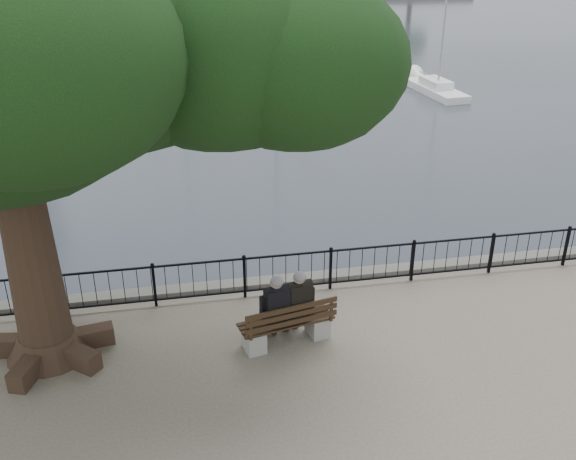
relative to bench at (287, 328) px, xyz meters
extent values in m
cube|color=#4B4942|center=(0.39, 2.44, -0.86)|extent=(200.00, 0.40, 1.20)
cube|color=black|center=(0.39, 1.94, 0.62)|extent=(22.00, 0.04, 0.04)
cube|color=black|center=(0.39, 1.94, -0.21)|extent=(22.00, 0.04, 0.04)
cube|color=gray|center=(-0.69, -0.10, -0.13)|extent=(0.47, 0.55, 0.44)
cube|color=gray|center=(0.67, 0.19, -0.13)|extent=(0.47, 0.55, 0.44)
cube|color=black|center=(-0.01, 0.04, 0.13)|extent=(2.00, 0.92, 0.04)
cube|color=black|center=(0.05, -0.24, 0.45)|extent=(1.90, 0.44, 0.43)
cube|color=black|center=(-0.24, 0.00, 0.26)|extent=(0.45, 0.40, 0.26)
cube|color=black|center=(-0.22, -0.11, 0.66)|extent=(0.52, 0.35, 0.64)
sphere|color=tan|center=(-0.23, -0.07, 1.12)|extent=(0.25, 0.25, 0.25)
ellipsoid|color=slate|center=(-0.22, -0.10, 1.15)|extent=(0.26, 0.26, 0.22)
cube|color=black|center=(-0.31, 0.31, -0.11)|extent=(0.43, 0.53, 0.48)
cube|color=black|center=(0.23, 0.10, 0.26)|extent=(0.45, 0.40, 0.26)
cube|color=black|center=(0.25, -0.01, 0.66)|extent=(0.52, 0.35, 0.64)
sphere|color=tan|center=(0.25, 0.03, 1.12)|extent=(0.25, 0.25, 0.25)
ellipsoid|color=slate|center=(0.25, 0.00, 1.15)|extent=(0.26, 0.26, 0.22)
cube|color=black|center=(0.17, 0.41, -0.11)|extent=(0.43, 0.53, 0.48)
cone|color=black|center=(-4.69, 0.54, -0.12)|extent=(1.64, 1.64, 0.48)
cone|color=black|center=(-4.69, 0.54, 2.54)|extent=(1.06, 1.06, 5.78)
ellipsoid|color=black|center=(-2.86, 0.92, 5.62)|extent=(5.01, 5.01, 3.91)
ellipsoid|color=black|center=(-1.03, 0.63, 5.43)|extent=(4.43, 4.43, 3.46)
ellipsoid|color=black|center=(0.22, 0.25, 5.23)|extent=(3.86, 3.86, 3.01)
ellipsoid|color=black|center=(-3.83, -1.10, 5.62)|extent=(4.43, 4.43, 3.46)
ellipsoid|color=black|center=(-2.09, 1.89, 6.01)|extent=(4.24, 4.24, 3.31)
cube|color=#4B4942|center=(-17.61, 61.44, -0.76)|extent=(10.02, 10.02, 1.40)
cube|color=#4B4942|center=(2.39, 49.44, -0.76)|extent=(5.91, 5.91, 1.40)
cube|color=white|center=(-1.16, 25.18, -1.26)|extent=(3.15, 5.60, 0.60)
cube|color=white|center=(-1.16, 25.18, -0.76)|extent=(1.75, 2.44, 0.45)
cube|color=white|center=(3.11, 19.42, -1.26)|extent=(2.87, 5.59, 0.60)
cube|color=white|center=(3.11, 19.42, -0.76)|extent=(1.64, 2.41, 0.45)
cylinder|color=#ACAEB9|center=(3.11, 19.12, 4.04)|extent=(0.12, 0.12, 10.00)
cube|color=white|center=(13.10, 23.53, -1.26)|extent=(1.95, 5.47, 0.60)
cube|color=white|center=(13.10, 23.53, -0.76)|extent=(1.28, 2.27, 0.45)
cube|color=white|center=(-0.28, 35.30, -1.26)|extent=(2.27, 5.22, 0.56)
cube|color=white|center=(-0.28, 35.30, -0.76)|extent=(1.38, 2.21, 0.42)
cube|color=white|center=(9.70, 39.23, -1.26)|extent=(1.85, 5.06, 0.55)
cube|color=white|center=(9.70, 39.23, -0.76)|extent=(1.20, 2.11, 0.41)
cube|color=white|center=(-3.13, 38.74, -1.26)|extent=(2.99, 5.52, 0.59)
cube|color=white|center=(-3.13, 38.74, -0.76)|extent=(1.68, 2.39, 0.44)
cube|color=white|center=(9.14, 41.16, -1.26)|extent=(1.77, 5.63, 0.62)
cube|color=white|center=(9.14, 41.16, -0.76)|extent=(1.23, 2.32, 0.46)
camera|label=1|loc=(-2.03, -10.61, 7.33)|focal=40.00mm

